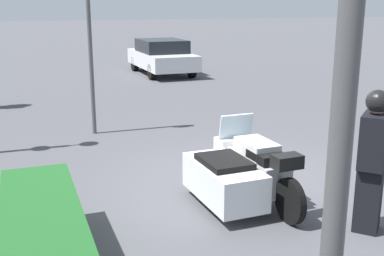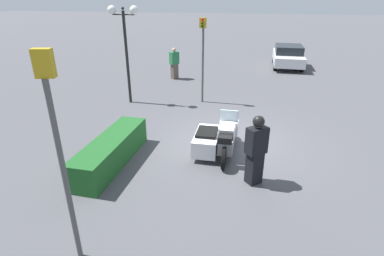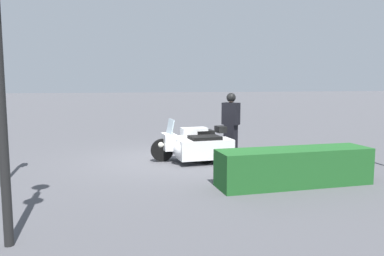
{
  "view_description": "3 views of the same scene",
  "coord_description": "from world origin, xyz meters",
  "px_view_note": "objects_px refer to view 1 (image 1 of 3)",
  "views": [
    {
      "loc": [
        -6.7,
        3.27,
        2.81
      ],
      "look_at": [
        -0.13,
        0.85,
        0.99
      ],
      "focal_mm": 45.0,
      "sensor_mm": 36.0,
      "label": 1
    },
    {
      "loc": [
        -8.77,
        -0.72,
        4.34
      ],
      "look_at": [
        -1.03,
        1.09,
        0.83
      ],
      "focal_mm": 28.0,
      "sensor_mm": 36.0,
      "label": 2
    },
    {
      "loc": [
        1.88,
        9.93,
        2.09
      ],
      "look_at": [
        -0.39,
        1.3,
        1.03
      ],
      "focal_mm": 35.0,
      "sensor_mm": 36.0,
      "label": 3
    }
  ],
  "objects_px": {
    "police_motorcycle": "(235,171)",
    "traffic_light_near": "(89,27)",
    "traffic_light_far": "(336,116)",
    "officer_rider": "(372,158)",
    "hedge_bush_curbside": "(45,252)",
    "parked_car_background": "(162,56)"
  },
  "relations": [
    {
      "from": "police_motorcycle",
      "to": "traffic_light_near",
      "type": "xyz_separation_m",
      "value": [
        4.49,
        1.32,
        1.87
      ]
    },
    {
      "from": "police_motorcycle",
      "to": "traffic_light_far",
      "type": "relative_size",
      "value": 0.65
    },
    {
      "from": "officer_rider",
      "to": "hedge_bush_curbside",
      "type": "height_order",
      "value": "officer_rider"
    },
    {
      "from": "police_motorcycle",
      "to": "hedge_bush_curbside",
      "type": "height_order",
      "value": "police_motorcycle"
    },
    {
      "from": "hedge_bush_curbside",
      "to": "traffic_light_near",
      "type": "distance_m",
      "value": 6.31
    },
    {
      "from": "police_motorcycle",
      "to": "officer_rider",
      "type": "xyz_separation_m",
      "value": [
        -1.42,
        -1.18,
        0.5
      ]
    },
    {
      "from": "officer_rider",
      "to": "parked_car_background",
      "type": "bearing_deg",
      "value": 131.33
    },
    {
      "from": "traffic_light_near",
      "to": "traffic_light_far",
      "type": "xyz_separation_m",
      "value": [
        -9.01,
        0.44,
        0.08
      ]
    },
    {
      "from": "officer_rider",
      "to": "hedge_bush_curbside",
      "type": "bearing_deg",
      "value": -133.5
    },
    {
      "from": "police_motorcycle",
      "to": "traffic_light_near",
      "type": "height_order",
      "value": "traffic_light_near"
    },
    {
      "from": "hedge_bush_curbside",
      "to": "police_motorcycle",
      "type": "bearing_deg",
      "value": -64.02
    },
    {
      "from": "officer_rider",
      "to": "parked_car_background",
      "type": "distance_m",
      "value": 14.46
    },
    {
      "from": "traffic_light_near",
      "to": "traffic_light_far",
      "type": "distance_m",
      "value": 9.02
    },
    {
      "from": "hedge_bush_curbside",
      "to": "traffic_light_far",
      "type": "height_order",
      "value": "traffic_light_far"
    },
    {
      "from": "parked_car_background",
      "to": "hedge_bush_curbside",
      "type": "bearing_deg",
      "value": 158.28
    },
    {
      "from": "officer_rider",
      "to": "hedge_bush_curbside",
      "type": "distance_m",
      "value": 3.97
    },
    {
      "from": "police_motorcycle",
      "to": "traffic_light_near",
      "type": "relative_size",
      "value": 0.68
    },
    {
      "from": "hedge_bush_curbside",
      "to": "parked_car_background",
      "type": "distance_m",
      "value": 15.32
    },
    {
      "from": "parked_car_background",
      "to": "traffic_light_far",
      "type": "bearing_deg",
      "value": 164.81
    },
    {
      "from": "police_motorcycle",
      "to": "hedge_bush_curbside",
      "type": "xyz_separation_m",
      "value": [
        -1.33,
        2.74,
        -0.07
      ]
    },
    {
      "from": "police_motorcycle",
      "to": "parked_car_background",
      "type": "distance_m",
      "value": 13.25
    },
    {
      "from": "officer_rider",
      "to": "hedge_bush_curbside",
      "type": "relative_size",
      "value": 0.56
    }
  ]
}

